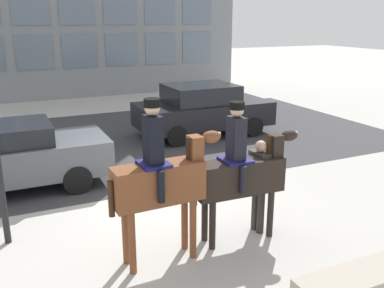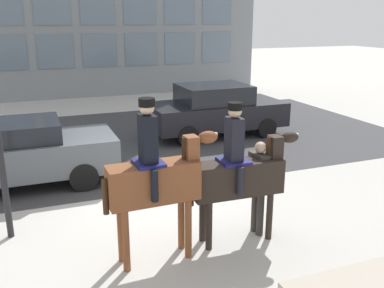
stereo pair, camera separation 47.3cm
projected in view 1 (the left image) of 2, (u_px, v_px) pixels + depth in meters
name	position (u px, v px, depth m)	size (l,w,h in m)	color
ground_plane	(156.00, 201.00, 8.98)	(80.00, 80.00, 0.00)	#B2AFA8
road_surface	(102.00, 143.00, 13.11)	(18.34, 8.50, 0.01)	#38383A
mounted_horse_lead	(161.00, 179.00, 6.43)	(1.85, 0.65, 2.60)	brown
mounted_horse_companion	(241.00, 172.00, 7.15)	(1.98, 0.65, 2.42)	black
pedestrian_bystander	(259.00, 179.00, 7.44)	(0.82, 0.48, 1.69)	#332D28
street_car_near_lane	(4.00, 156.00, 9.32)	(4.41, 1.85, 1.50)	#51565B
street_car_far_lane	(203.00, 109.00, 13.90)	(4.33, 2.08, 1.65)	black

